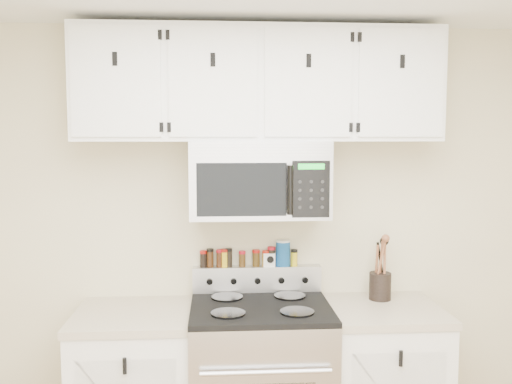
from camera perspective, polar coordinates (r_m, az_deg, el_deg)
back_wall at (r=3.41m, az=0.05°, el=-4.84°), size 3.50×0.01×2.50m
microwave at (r=3.17m, az=0.30°, el=1.29°), size 0.76×0.44×0.42m
upper_cabinets at (r=3.20m, az=0.26°, el=10.67°), size 2.00×0.35×0.62m
utensil_crock at (r=3.43m, az=12.31°, el=-8.97°), size 0.13×0.13×0.37m
kitchen_timer at (r=3.40m, az=1.40°, el=-6.76°), size 0.08×0.07×0.08m
salt_canister at (r=3.40m, az=2.72°, el=-6.10°), size 0.09×0.09×0.16m
spice_jar_0 at (r=3.39m, az=-5.29°, el=-6.67°), size 0.04×0.04×0.10m
spice_jar_1 at (r=3.38m, az=-4.61°, el=-6.58°), size 0.04×0.04×0.11m
spice_jar_2 at (r=3.38m, az=-3.65°, el=-6.62°), size 0.04×0.04×0.10m
spice_jar_3 at (r=3.38m, az=-3.16°, el=-6.59°), size 0.05×0.05×0.11m
spice_jar_4 at (r=3.38m, az=-2.74°, el=-6.56°), size 0.04×0.04×0.11m
spice_jar_5 at (r=3.39m, az=-1.38°, el=-6.68°), size 0.04×0.04×0.09m
spice_jar_6 at (r=3.39m, az=0.01°, el=-6.61°), size 0.05×0.05×0.10m
spice_jar_7 at (r=3.40m, az=0.99°, el=-6.64°), size 0.04×0.04×0.09m
spice_jar_8 at (r=3.40m, az=1.55°, el=-6.45°), size 0.05×0.05×0.12m
spice_jar_9 at (r=3.41m, az=2.56°, el=-6.56°), size 0.04×0.04×0.10m
spice_jar_10 at (r=3.41m, az=3.84°, el=-6.55°), size 0.04×0.04×0.10m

